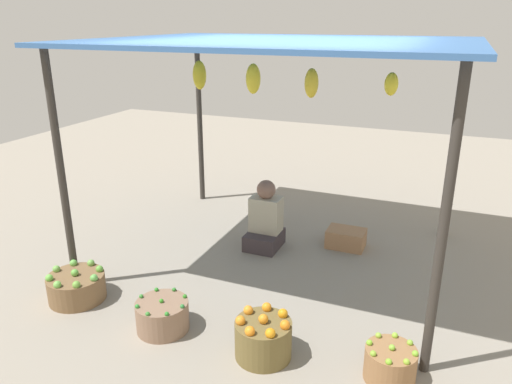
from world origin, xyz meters
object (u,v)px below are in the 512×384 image
Objects in this scene: vendor_person at (265,222)px; basket_green_apples at (77,286)px; basket_green_chilies at (162,315)px; basket_limes at (390,364)px; basket_oranges at (263,338)px; wooden_crate_near_vendor at (346,238)px.

vendor_person reaches higher than basket_green_apples.
basket_green_apples is (-1.20, -1.69, -0.17)m from vendor_person.
basket_limes is (1.83, 0.11, -0.00)m from basket_green_chilies.
basket_green_chilies is at bearing -5.64° from basket_green_apples.
vendor_person is at bearing 83.22° from basket_green_chilies.
vendor_person is at bearing 54.73° from basket_green_apples.
vendor_person reaches higher than basket_green_chilies.
basket_green_apples is 1.89m from basket_oranges.
vendor_person is at bearing -158.88° from wooden_crate_near_vendor.
basket_green_apples is 0.99m from basket_green_chilies.
basket_green_chilies is 0.90m from basket_oranges.
basket_green_chilies is 1.04× the size of wooden_crate_near_vendor.
vendor_person is 1.92m from basket_oranges.
basket_green_chilies is 1.83m from basket_limes.
vendor_person is 1.86× the size of wooden_crate_near_vendor.
basket_green_apples is 2.81m from basket_limes.
basket_oranges is at bearing -3.00° from basket_green_apples.
basket_green_chilies is (-0.21, -1.79, -0.17)m from vendor_person.
wooden_crate_near_vendor is at bearing 21.12° from vendor_person.
basket_green_chilies is (0.98, -0.10, 0.00)m from basket_green_apples.
basket_green_apples is at bearing 177.00° from basket_oranges.
basket_limes is at bearing -69.14° from wooden_crate_near_vendor.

